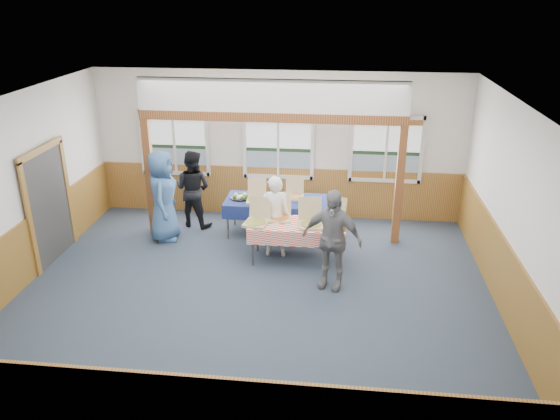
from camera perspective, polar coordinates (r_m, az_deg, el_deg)
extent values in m
plane|color=#293443|center=(9.30, -2.66, -8.68)|extent=(8.00, 8.00, 0.00)
plane|color=white|center=(8.13, -3.06, 11.03)|extent=(8.00, 8.00, 0.00)
plane|color=silver|center=(11.88, -0.16, 6.76)|extent=(8.00, 0.00, 8.00)
plane|color=silver|center=(5.56, -8.69, -12.93)|extent=(8.00, 0.00, 8.00)
plane|color=silver|center=(10.02, -26.07, 1.41)|extent=(0.00, 8.00, 8.00)
plane|color=silver|center=(8.90, 23.49, -0.61)|extent=(0.00, 8.00, 8.00)
cube|color=brown|center=(12.18, -0.17, 1.96)|extent=(7.98, 0.05, 1.10)
cube|color=brown|center=(6.24, -8.04, -20.70)|extent=(7.98, 0.05, 1.10)
cube|color=brown|center=(10.39, -24.99, -4.00)|extent=(0.05, 6.98, 1.10)
cube|color=brown|center=(9.32, 22.36, -6.56)|extent=(0.05, 6.98, 1.10)
cube|color=#323232|center=(10.89, -23.02, 0.40)|extent=(0.06, 1.30, 2.10)
cube|color=silver|center=(12.49, -10.76, 3.84)|extent=(1.52, 0.05, 0.08)
cube|color=silver|center=(12.13, -11.23, 10.03)|extent=(1.52, 0.05, 0.08)
cube|color=silver|center=(12.53, -14.24, 6.90)|extent=(0.08, 0.05, 1.46)
cube|color=silver|center=(12.09, -7.61, 6.85)|extent=(0.08, 0.05, 1.46)
cube|color=silver|center=(12.29, -10.99, 6.89)|extent=(0.05, 0.05, 1.30)
cube|color=slate|center=(12.43, -10.80, 5.21)|extent=(1.40, 0.02, 0.52)
cube|color=#19321A|center=(12.35, -10.90, 6.53)|extent=(1.40, 0.02, 0.08)
cube|color=silver|center=(12.25, -11.03, 8.28)|extent=(1.40, 0.02, 0.70)
cube|color=brown|center=(12.13, -11.22, 9.54)|extent=(1.40, 0.07, 0.10)
cube|color=silver|center=(12.02, -0.19, 3.52)|extent=(1.52, 0.05, 0.08)
cube|color=silver|center=(11.65, -0.20, 9.95)|extent=(1.52, 0.05, 0.08)
cube|color=silver|center=(11.93, -3.75, 6.78)|extent=(0.08, 0.05, 1.46)
cube|color=silver|center=(11.76, 3.41, 6.56)|extent=(0.08, 0.05, 1.46)
cube|color=silver|center=(11.82, -0.19, 6.68)|extent=(0.05, 0.05, 1.30)
cube|color=slate|center=(11.97, -0.17, 4.94)|extent=(1.40, 0.02, 0.52)
cube|color=#19321A|center=(11.88, -0.17, 6.31)|extent=(1.40, 0.02, 0.08)
cube|color=silver|center=(11.78, -0.17, 8.14)|extent=(1.40, 0.02, 0.70)
cube|color=brown|center=(11.66, -0.21, 9.45)|extent=(1.40, 0.07, 0.10)
cube|color=silver|center=(11.99, 10.81, 3.05)|extent=(1.52, 0.05, 0.08)
cube|color=silver|center=(11.62, 11.30, 9.49)|extent=(1.52, 0.05, 0.08)
cube|color=silver|center=(11.75, 7.43, 6.40)|extent=(0.08, 0.05, 1.46)
cube|color=silver|center=(11.87, 14.62, 6.02)|extent=(0.08, 0.05, 1.46)
cube|color=silver|center=(11.79, 11.05, 6.22)|extent=(0.05, 0.05, 1.30)
cube|color=slate|center=(11.94, 10.90, 4.48)|extent=(1.40, 0.02, 0.52)
cube|color=#19321A|center=(11.85, 11.00, 5.85)|extent=(1.40, 0.02, 0.08)
cube|color=silver|center=(11.75, 11.14, 7.67)|extent=(1.40, 0.02, 0.70)
cube|color=brown|center=(11.62, 11.27, 8.99)|extent=(1.40, 0.07, 0.10)
cube|color=#632C16|center=(11.44, -13.43, 3.42)|extent=(0.15, 0.15, 2.40)
cube|color=#632C16|center=(10.85, 12.34, 2.47)|extent=(0.15, 0.15, 2.40)
cube|color=#632C16|center=(10.51, -0.93, 9.69)|extent=(5.15, 0.18, 0.18)
cylinder|color=#323232|center=(11.09, -5.49, -1.29)|extent=(0.04, 0.04, 0.73)
cylinder|color=#323232|center=(11.74, -4.78, 0.12)|extent=(0.04, 0.04, 0.73)
cylinder|color=#323232|center=(10.87, 4.45, -1.75)|extent=(0.04, 0.04, 0.73)
cylinder|color=#323232|center=(11.54, 4.60, -0.28)|extent=(0.04, 0.04, 0.73)
cube|color=#323232|center=(11.13, -0.35, 0.97)|extent=(2.20, 1.46, 0.03)
cube|color=navy|center=(11.12, -0.35, 1.07)|extent=(2.28, 1.54, 0.01)
cube|color=navy|center=(10.76, -0.63, -0.52)|extent=(1.98, 0.69, 0.28)
cube|color=navy|center=(11.60, -0.08, 1.21)|extent=(1.98, 0.69, 0.28)
cylinder|color=#323232|center=(10.00, -2.88, -3.94)|extent=(0.04, 0.04, 0.73)
cylinder|color=#323232|center=(10.53, -2.37, -2.53)|extent=(0.04, 0.04, 0.73)
cylinder|color=#323232|center=(9.89, 6.27, -4.38)|extent=(0.04, 0.04, 0.73)
cylinder|color=#323232|center=(10.42, 6.30, -2.93)|extent=(0.04, 0.04, 0.73)
cube|color=#323232|center=(10.03, 1.83, -1.53)|extent=(1.75, 0.82, 0.03)
cube|color=red|center=(10.02, 1.83, -1.43)|extent=(1.81, 0.88, 0.01)
cube|color=red|center=(9.73, 1.63, -3.12)|extent=(1.77, 0.12, 0.28)
cube|color=red|center=(10.43, 2.00, -1.30)|extent=(1.77, 0.12, 0.28)
cube|color=#CAB586|center=(11.03, -2.50, 0.99)|extent=(0.40, 0.40, 0.04)
cylinder|color=#C57E2E|center=(11.02, -2.51, 1.13)|extent=(0.35, 0.35, 0.01)
cube|color=#CAB586|center=(11.17, -2.42, 2.40)|extent=(0.38, 0.12, 0.37)
cube|color=#CAB586|center=(11.19, 1.50, 1.33)|extent=(0.39, 0.39, 0.04)
cylinder|color=tan|center=(11.18, 1.51, 1.47)|extent=(0.34, 0.34, 0.01)
cube|color=#CAB586|center=(11.33, 1.56, 2.70)|extent=(0.38, 0.11, 0.37)
cube|color=#CAB586|center=(9.96, -2.54, -1.41)|extent=(0.48, 0.48, 0.05)
cylinder|color=gold|center=(9.95, -2.54, -1.26)|extent=(0.42, 0.42, 0.01)
cube|color=#CAB586|center=(10.09, -2.08, 0.29)|extent=(0.42, 0.17, 0.40)
cube|color=#CAB586|center=(10.18, -0.06, -0.87)|extent=(0.42, 0.42, 0.05)
cylinder|color=#C57E2E|center=(10.16, -0.06, -0.71)|extent=(0.37, 0.37, 0.01)
cube|color=#CAB586|center=(10.32, 0.05, 0.80)|extent=(0.41, 0.11, 0.40)
cube|color=#CAB586|center=(9.88, 3.22, -1.62)|extent=(0.48, 0.48, 0.05)
cylinder|color=gold|center=(9.87, 3.23, -1.46)|extent=(0.42, 0.42, 0.01)
cube|color=#CAB586|center=(10.03, 3.14, 0.19)|extent=(0.44, 0.16, 0.42)
cube|color=#CAB586|center=(10.07, 5.57, -1.23)|extent=(0.45, 0.45, 0.04)
cylinder|color=tan|center=(10.06, 5.58, -1.08)|extent=(0.39, 0.39, 0.01)
cube|color=#CAB586|center=(10.20, 5.92, 0.31)|extent=(0.39, 0.17, 0.37)
cylinder|color=black|center=(11.23, -4.15, 1.31)|extent=(0.42, 0.42, 0.03)
cylinder|color=white|center=(11.22, -4.16, 1.43)|extent=(0.10, 0.10, 0.04)
sphere|color=#356A28|center=(11.19, -3.57, 1.43)|extent=(0.10, 0.10, 0.10)
sphere|color=beige|center=(11.29, -3.71, 1.60)|extent=(0.10, 0.10, 0.10)
sphere|color=#356A28|center=(11.32, -4.18, 1.66)|extent=(0.10, 0.10, 0.10)
sphere|color=beige|center=(11.28, -4.64, 1.56)|extent=(0.10, 0.10, 0.10)
sphere|color=#356A28|center=(11.19, -4.73, 1.38)|extent=(0.10, 0.10, 0.10)
sphere|color=beige|center=(11.11, -4.39, 1.25)|extent=(0.10, 0.10, 0.10)
sphere|color=#356A28|center=(11.12, -3.87, 1.27)|extent=(0.10, 0.10, 0.10)
cylinder|color=#926118|center=(9.73, 6.71, -1.81)|extent=(0.07, 0.07, 0.15)
imported|color=white|center=(10.22, -0.56, -0.66)|extent=(0.61, 0.43, 1.60)
imported|color=black|center=(11.67, -9.10, 2.22)|extent=(0.94, 0.82, 1.66)
imported|color=#3B6395|center=(11.09, -12.14, 1.45)|extent=(0.70, 0.98, 1.86)
imported|color=slate|center=(9.15, 5.41, -3.06)|extent=(1.11, 0.71, 1.76)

